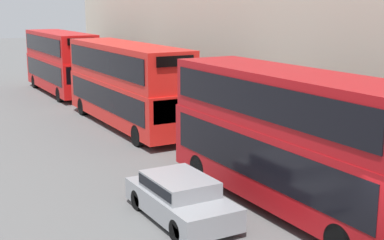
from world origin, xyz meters
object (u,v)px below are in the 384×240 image
(bus_leading, at_px, (289,134))
(car_hatchback, at_px, (180,197))
(bus_second_in_queue, at_px, (126,82))
(pedestrian, at_px, (248,133))
(bus_third_in_queue, at_px, (60,60))

(bus_leading, distance_m, car_hatchback, 3.89)
(bus_second_in_queue, height_order, pedestrian, bus_second_in_queue)
(bus_third_in_queue, bearing_deg, bus_leading, -90.00)
(bus_leading, height_order, pedestrian, bus_leading)
(car_hatchback, bearing_deg, bus_leading, -13.55)
(bus_third_in_queue, xyz_separation_m, car_hatchback, (-3.40, -24.84, -1.73))
(bus_second_in_queue, bearing_deg, bus_leading, -90.00)
(bus_leading, xyz_separation_m, bus_third_in_queue, (-0.00, 25.66, 0.02))
(bus_leading, relative_size, car_hatchback, 2.46)
(car_hatchback, bearing_deg, bus_second_in_queue, 74.72)
(bus_leading, xyz_separation_m, bus_second_in_queue, (0.00, 13.26, -0.01))
(bus_leading, bearing_deg, pedestrian, 65.13)
(bus_leading, bearing_deg, bus_third_in_queue, 90.00)
(car_hatchback, relative_size, pedestrian, 2.56)
(bus_second_in_queue, height_order, car_hatchback, bus_second_in_queue)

